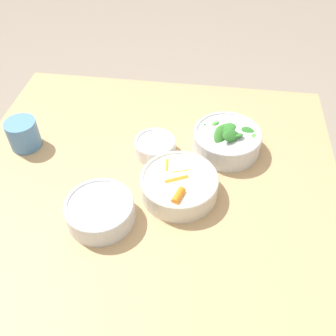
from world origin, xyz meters
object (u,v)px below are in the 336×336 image
bowl_carrots (179,184)px  bowl_beans_hotdog (100,211)px  cup (23,134)px  bowl_greens (227,140)px  bowl_cookies (156,146)px

bowl_carrots → bowl_beans_hotdog: bowl_carrots is taller
bowl_beans_hotdog → cup: (0.27, -0.22, 0.01)m
bowl_greens → bowl_cookies: bowl_greens is taller
bowl_carrots → bowl_beans_hotdog: 0.20m
bowl_cookies → cup: size_ratio=1.33×
bowl_cookies → cup: (0.36, 0.02, 0.02)m
bowl_carrots → bowl_beans_hotdog: size_ratio=1.20×
bowl_carrots → cup: (0.44, -0.12, 0.01)m
bowl_greens → bowl_cookies: (0.19, 0.04, -0.01)m
bowl_beans_hotdog → bowl_cookies: 0.25m
bowl_cookies → bowl_carrots: bearing=119.8°
bowl_beans_hotdog → bowl_cookies: bearing=-111.0°
bowl_cookies → cup: 0.36m
bowl_carrots → cup: cup is taller
bowl_beans_hotdog → bowl_cookies: size_ratio=1.42×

